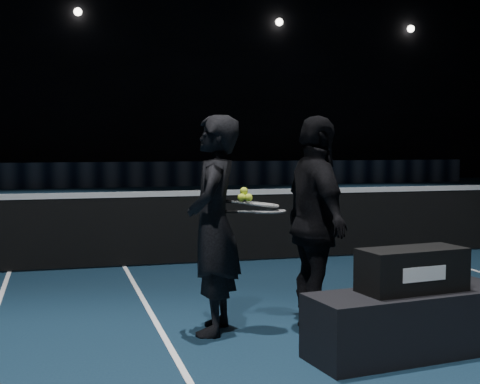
% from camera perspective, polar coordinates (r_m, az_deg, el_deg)
% --- Properties ---
extents(floor, '(36.00, 36.00, 0.00)m').
position_cam_1_polar(floor, '(9.89, 14.68, -5.02)').
color(floor, black).
rests_on(floor, ground).
extents(wall_back, '(30.00, 0.00, 30.00)m').
position_cam_1_polar(wall_back, '(27.11, -4.98, 11.45)').
color(wall_back, black).
rests_on(wall_back, ground).
extents(court_lines, '(10.98, 23.78, 0.01)m').
position_cam_1_polar(court_lines, '(9.89, 14.68, -5.00)').
color(court_lines, white).
rests_on(court_lines, floor).
extents(net_mesh, '(12.80, 0.02, 0.86)m').
position_cam_1_polar(net_mesh, '(9.83, 14.73, -2.43)').
color(net_mesh, black).
rests_on(net_mesh, floor).
extents(net_tape, '(12.80, 0.03, 0.07)m').
position_cam_1_polar(net_tape, '(9.79, 14.78, 0.27)').
color(net_tape, white).
rests_on(net_tape, net_mesh).
extents(sponsor_backdrop, '(22.00, 0.15, 0.90)m').
position_cam_1_polar(sponsor_backdrop, '(24.46, -3.84, 1.57)').
color(sponsor_backdrop, black).
rests_on(sponsor_backdrop, floor).
extents(fixtures_far, '(20.00, 0.30, 0.30)m').
position_cam_1_polar(fixtures_far, '(27.15, -4.92, 14.65)').
color(fixtures_far, white).
rests_on(fixtures_far, wall_back).
extents(player_bench, '(1.64, 0.73, 0.48)m').
position_cam_1_polar(player_bench, '(5.17, 14.39, -10.76)').
color(player_bench, black).
rests_on(player_bench, floor).
extents(racket_bag, '(0.83, 0.44, 0.32)m').
position_cam_1_polar(racket_bag, '(5.08, 14.47, -6.43)').
color(racket_bag, black).
rests_on(racket_bag, player_bench).
extents(bag_signature, '(0.37, 0.05, 0.11)m').
position_cam_1_polar(bag_signature, '(4.94, 15.48, -6.77)').
color(bag_signature, white).
rests_on(bag_signature, racket_bag).
extents(player_a, '(0.64, 0.76, 1.79)m').
position_cam_1_polar(player_a, '(5.46, -2.26, -2.81)').
color(player_a, black).
rests_on(player_a, floor).
extents(player_b, '(0.44, 1.05, 1.79)m').
position_cam_1_polar(player_b, '(5.56, 6.53, -2.71)').
color(player_b, black).
rests_on(player_b, floor).
extents(racket_lower, '(0.71, 0.34, 0.03)m').
position_cam_1_polar(racket_lower, '(5.49, 2.44, -1.65)').
color(racket_lower, black).
rests_on(racket_lower, player_a).
extents(racket_upper, '(0.70, 0.30, 0.10)m').
position_cam_1_polar(racket_upper, '(5.52, 1.87, -1.07)').
color(racket_upper, black).
rests_on(racket_upper, player_b).
extents(tennis_balls, '(0.12, 0.10, 0.12)m').
position_cam_1_polar(tennis_balls, '(5.46, 0.41, -0.31)').
color(tennis_balls, yellow).
rests_on(tennis_balls, racket_upper).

